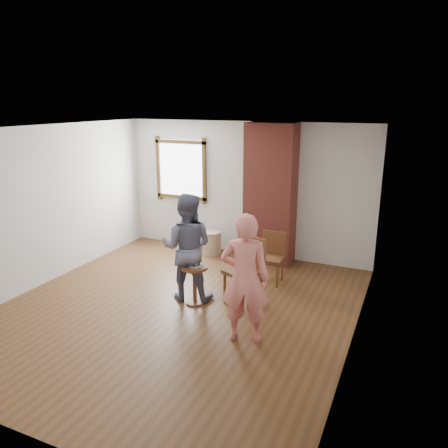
{
  "coord_description": "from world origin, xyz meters",
  "views": [
    {
      "loc": [
        3.04,
        -5.05,
        2.96
      ],
      "look_at": [
        0.42,
        0.8,
        1.15
      ],
      "focal_mm": 35.0,
      "sensor_mm": 36.0,
      "label": 1
    }
  ],
  "objects": [
    {
      "name": "brick_chimney",
      "position": [
        0.6,
        2.5,
        1.3
      ],
      "size": [
        0.9,
        0.5,
        2.6
      ],
      "primitive_type": "cube",
      "color": "#A4463A",
      "rests_on": "ground"
    },
    {
      "name": "room_shell",
      "position": [
        -0.06,
        0.61,
        1.81
      ],
      "size": [
        5.04,
        5.52,
        2.62
      ],
      "color": "silver",
      "rests_on": "ground"
    },
    {
      "name": "dining_chair_right",
      "position": [
        0.96,
        1.58,
        0.48
      ],
      "size": [
        0.42,
        0.42,
        0.86
      ],
      "rotation": [
        0.0,
        0.0,
        0.04
      ],
      "color": "brown",
      "rests_on": "ground"
    },
    {
      "name": "dark_pot",
      "position": [
        -0.58,
        2.4,
        0.07
      ],
      "size": [
        0.16,
        0.16,
        0.14
      ],
      "primitive_type": "cylinder",
      "rotation": [
        0.0,
        0.0,
        -0.17
      ],
      "color": "black",
      "rests_on": "ground"
    },
    {
      "name": "ground",
      "position": [
        0.0,
        0.0,
        0.0
      ],
      "size": [
        5.5,
        5.5,
        0.0
      ],
      "primitive_type": "plane",
      "color": "brown",
      "rests_on": "ground"
    },
    {
      "name": "side_table",
      "position": [
        0.17,
        0.29,
        0.4
      ],
      "size": [
        0.4,
        0.4,
        0.6
      ],
      "color": "brown",
      "rests_on": "ground"
    },
    {
      "name": "man",
      "position": [
        -0.02,
        0.42,
        0.83
      ],
      "size": [
        0.95,
        0.82,
        1.66
      ],
      "primitive_type": "imported",
      "rotation": [
        0.0,
        0.0,
        3.41
      ],
      "color": "#15173A",
      "rests_on": "ground"
    },
    {
      "name": "cake_slice",
      "position": [
        0.18,
        0.29,
        0.64
      ],
      "size": [
        0.08,
        0.07,
        0.06
      ],
      "primitive_type": "cube",
      "color": "white",
      "rests_on": "cake_plate"
    },
    {
      "name": "stoneware_crock",
      "position": [
        -0.56,
        2.4,
        0.23
      ],
      "size": [
        0.47,
        0.47,
        0.46
      ],
      "primitive_type": "cylinder",
      "rotation": [
        0.0,
        0.0,
        -0.42
      ],
      "color": "tan",
      "rests_on": "ground"
    },
    {
      "name": "person_pink",
      "position": [
        1.22,
        -0.36,
        0.84
      ],
      "size": [
        0.7,
        0.55,
        1.68
      ],
      "primitive_type": "imported",
      "rotation": [
        0.0,
        0.0,
        3.41
      ],
      "color": "#F38179",
      "rests_on": "ground"
    },
    {
      "name": "dining_chair_left",
      "position": [
        0.86,
        0.66,
        0.57
      ],
      "size": [
        0.63,
        0.63,
        1.02
      ],
      "rotation": [
        0.0,
        0.0,
        -0.42
      ],
      "color": "brown",
      "rests_on": "ground"
    },
    {
      "name": "cake_plate",
      "position": [
        0.17,
        0.29,
        0.6
      ],
      "size": [
        0.18,
        0.18,
        0.01
      ],
      "primitive_type": "cylinder",
      "color": "white",
      "rests_on": "side_table"
    }
  ]
}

